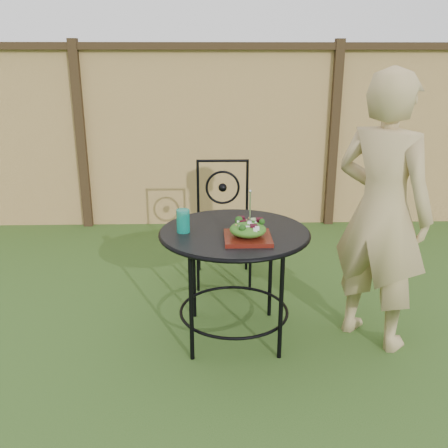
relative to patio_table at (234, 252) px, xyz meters
name	(u,v)px	position (x,y,z in m)	size (l,w,h in m)	color
ground	(209,324)	(-0.16, 0.14, -0.59)	(60.00, 60.00, 0.00)	#254717
fence	(208,136)	(-0.16, 2.34, 0.36)	(8.00, 0.12, 1.90)	#DFB26E
patio_table	(234,252)	(0.00, 0.00, 0.00)	(0.92, 0.92, 0.72)	black
patio_chair	(223,219)	(-0.04, 0.92, -0.08)	(0.46, 0.46, 0.95)	black
diner	(382,213)	(0.88, -0.04, 0.26)	(0.61, 0.40, 1.68)	tan
salad_plate	(248,238)	(0.07, -0.16, 0.15)	(0.27, 0.27, 0.02)	#4A120A
salad	(248,229)	(0.07, -0.16, 0.20)	(0.21, 0.21, 0.08)	#235614
fork	(250,208)	(0.08, -0.16, 0.33)	(0.01, 0.01, 0.18)	silver
drinking_glass	(183,221)	(-0.31, -0.02, 0.21)	(0.08, 0.08, 0.14)	#0B8974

